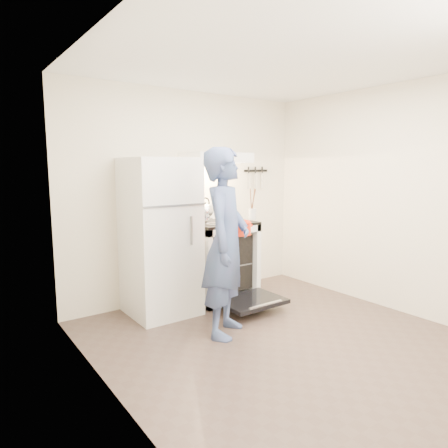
{
  "coord_description": "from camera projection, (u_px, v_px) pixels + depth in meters",
  "views": [
    {
      "loc": [
        -2.51,
        -2.41,
        1.61
      ],
      "look_at": [
        -0.05,
        1.0,
        1.0
      ],
      "focal_mm": 32.0,
      "sensor_mm": 36.0,
      "label": 1
    }
  ],
  "objects": [
    {
      "name": "cooktop",
      "position": [
        220.0,
        223.0,
        4.8
      ],
      "size": [
        0.76,
        0.65,
        0.03
      ],
      "primitive_type": "cube",
      "color": "black",
      "rests_on": "stove_body"
    },
    {
      "name": "stove_body",
      "position": [
        220.0,
        261.0,
        4.87
      ],
      "size": [
        0.76,
        0.65,
        0.92
      ],
      "primitive_type": "cube",
      "color": "white",
      "rests_on": "floor"
    },
    {
      "name": "knife_strip",
      "position": [
        256.0,
        171.0,
        5.44
      ],
      "size": [
        0.4,
        0.02,
        0.03
      ],
      "primitive_type": "cube",
      "color": "black",
      "rests_on": "back_wall"
    },
    {
      "name": "utensil_jar",
      "position": [
        252.0,
        214.0,
        4.77
      ],
      "size": [
        0.1,
        0.1,
        0.13
      ],
      "primitive_type": "cylinder",
      "rotation": [
        0.0,
        0.0,
        0.11
      ],
      "color": "silver",
      "rests_on": "cooktop"
    },
    {
      "name": "dutch_oven",
      "position": [
        238.0,
        229.0,
        4.09
      ],
      "size": [
        0.34,
        0.27,
        0.22
      ],
      "primitive_type": null,
      "color": "red",
      "rests_on": "person"
    },
    {
      "name": "refrigerator",
      "position": [
        160.0,
        237.0,
        4.33
      ],
      "size": [
        0.7,
        0.7,
        1.7
      ],
      "primitive_type": "cube",
      "color": "white",
      "rests_on": "floor"
    },
    {
      "name": "tea_kettle",
      "position": [
        205.0,
        210.0,
        4.73
      ],
      "size": [
        0.24,
        0.2,
        0.29
      ],
      "primitive_type": null,
      "color": "silver",
      "rests_on": "cooktop"
    },
    {
      "name": "person",
      "position": [
        226.0,
        243.0,
        3.77
      ],
      "size": [
        0.78,
        0.74,
        1.79
      ],
      "primitive_type": "imported",
      "rotation": [
        0.0,
        0.0,
        0.67
      ],
      "color": "#314E77",
      "rests_on": "floor"
    },
    {
      "name": "range_hood",
      "position": [
        216.0,
        158.0,
        4.75
      ],
      "size": [
        0.76,
        0.5,
        0.12
      ],
      "primitive_type": "cube",
      "color": "white",
      "rests_on": "back_wall"
    },
    {
      "name": "floor",
      "position": [
        293.0,
        345.0,
        3.62
      ],
      "size": [
        3.6,
        3.6,
        0.0
      ],
      "primitive_type": "plane",
      "color": "#4A3B33",
      "rests_on": "ground"
    },
    {
      "name": "oven_door",
      "position": [
        251.0,
        301.0,
        4.44
      ],
      "size": [
        0.7,
        0.54,
        0.04
      ],
      "primitive_type": "cube",
      "color": "black",
      "rests_on": "floor"
    },
    {
      "name": "backsplash",
      "position": [
        207.0,
        211.0,
        5.02
      ],
      "size": [
        0.76,
        0.07,
        0.2
      ],
      "primitive_type": "cube",
      "color": "white",
      "rests_on": "cooktop"
    },
    {
      "name": "back_wall",
      "position": [
        189.0,
        196.0,
        4.89
      ],
      "size": [
        3.2,
        0.02,
        2.5
      ],
      "primitive_type": "cube",
      "color": "beige",
      "rests_on": "ground"
    },
    {
      "name": "pizza_stone",
      "position": [
        220.0,
        262.0,
        4.85
      ],
      "size": [
        0.32,
        0.32,
        0.02
      ],
      "primitive_type": "cylinder",
      "color": "olive",
      "rests_on": "oven_rack"
    },
    {
      "name": "oven_rack",
      "position": [
        220.0,
        263.0,
        4.87
      ],
      "size": [
        0.6,
        0.52,
        0.01
      ],
      "primitive_type": "cube",
      "color": "slate",
      "rests_on": "stove_body"
    }
  ]
}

